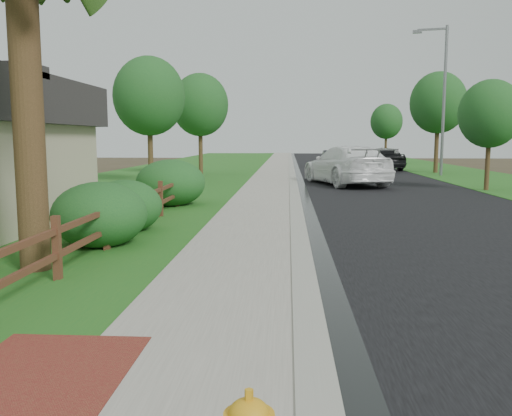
# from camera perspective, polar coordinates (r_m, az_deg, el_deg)

# --- Properties ---
(ground) EXTENTS (120.00, 120.00, 0.00)m
(ground) POSITION_cam_1_polar(r_m,az_deg,el_deg) (6.05, 2.02, -15.31)
(ground) COLOR #3C3520
(road) EXTENTS (8.00, 90.00, 0.02)m
(road) POSITION_cam_1_polar(r_m,az_deg,el_deg) (40.90, 9.67, 3.97)
(road) COLOR black
(road) RESTS_ON ground
(curb) EXTENTS (0.40, 90.00, 0.12)m
(curb) POSITION_cam_1_polar(r_m,az_deg,el_deg) (40.65, 3.77, 4.11)
(curb) COLOR gray
(curb) RESTS_ON ground
(wet_gutter) EXTENTS (0.50, 90.00, 0.00)m
(wet_gutter) POSITION_cam_1_polar(r_m,az_deg,el_deg) (40.66, 4.26, 4.05)
(wet_gutter) COLOR black
(wet_gutter) RESTS_ON road
(sidewalk) EXTENTS (2.20, 90.00, 0.10)m
(sidewalk) POSITION_cam_1_polar(r_m,az_deg,el_deg) (40.66, 1.93, 4.11)
(sidewalk) COLOR gray
(sidewalk) RESTS_ON ground
(grass_strip) EXTENTS (1.60, 90.00, 0.06)m
(grass_strip) POSITION_cam_1_polar(r_m,az_deg,el_deg) (40.76, -0.75, 4.09)
(grass_strip) COLOR #1C621F
(grass_strip) RESTS_ON ground
(lawn_near) EXTENTS (9.00, 90.00, 0.04)m
(lawn_near) POSITION_cam_1_polar(r_m,az_deg,el_deg) (41.45, -7.95, 4.06)
(lawn_near) COLOR #1C621F
(lawn_near) RESTS_ON ground
(verge_far) EXTENTS (6.00, 90.00, 0.04)m
(verge_far) POSITION_cam_1_polar(r_m,az_deg,el_deg) (42.21, 19.05, 3.79)
(verge_far) COLOR #1C621F
(verge_far) RESTS_ON ground
(brick_patch) EXTENTS (1.60, 2.40, 0.11)m
(brick_patch) POSITION_cam_1_polar(r_m,az_deg,el_deg) (5.62, -22.42, -17.12)
(brick_patch) COLOR maroon
(brick_patch) RESTS_ON ground
(ranch_fence) EXTENTS (0.12, 16.92, 1.10)m
(ranch_fence) POSITION_cam_1_polar(r_m,az_deg,el_deg) (12.67, -13.75, -0.65)
(ranch_fence) COLOR #4E2B1A
(ranch_fence) RESTS_ON ground
(white_suv) EXTENTS (4.47, 7.20, 1.95)m
(white_suv) POSITION_cam_1_polar(r_m,az_deg,el_deg) (27.65, 9.49, 4.46)
(white_suv) COLOR white
(white_suv) RESTS_ON road
(dark_car_mid) EXTENTS (2.86, 5.40, 1.75)m
(dark_car_mid) POSITION_cam_1_polar(r_m,az_deg,el_deg) (41.43, 13.20, 5.15)
(dark_car_mid) COLOR black
(dark_car_mid) RESTS_ON road
(dark_car_far) EXTENTS (1.56, 4.12, 1.34)m
(dark_car_far) POSITION_cam_1_polar(r_m,az_deg,el_deg) (45.06, 8.05, 5.17)
(dark_car_far) COLOR black
(dark_car_far) RESTS_ON road
(streetlight) EXTENTS (2.10, 0.64, 9.15)m
(streetlight) POSITION_cam_1_polar(r_m,az_deg,el_deg) (35.92, 18.93, 11.49)
(streetlight) COLOR slate
(streetlight) RESTS_ON ground
(shrub_b) EXTENTS (2.43, 2.43, 1.42)m
(shrub_b) POSITION_cam_1_polar(r_m,az_deg,el_deg) (12.06, -16.15, -0.69)
(shrub_b) COLOR #1C4E20
(shrub_b) RESTS_ON ground
(shrub_c) EXTENTS (1.86, 1.86, 1.32)m
(shrub_c) POSITION_cam_1_polar(r_m,az_deg,el_deg) (13.78, -13.63, 0.17)
(shrub_c) COLOR #1C4E20
(shrub_c) RESTS_ON ground
(shrub_d) EXTENTS (2.66, 2.66, 1.62)m
(shrub_d) POSITION_cam_1_polar(r_m,az_deg,el_deg) (18.85, -8.97, 2.62)
(shrub_d) COLOR #1C4E20
(shrub_d) RESTS_ON ground
(tree_near_left) EXTENTS (3.67, 3.67, 6.50)m
(tree_near_left) POSITION_cam_1_polar(r_m,az_deg,el_deg) (28.80, -11.18, 11.46)
(tree_near_left) COLOR #3C2C18
(tree_near_left) RESTS_ON ground
(tree_near_right) EXTENTS (2.73, 2.73, 4.92)m
(tree_near_right) POSITION_cam_1_polar(r_m,az_deg,el_deg) (26.27, 23.43, 9.07)
(tree_near_right) COLOR #3C2C18
(tree_near_right) RESTS_ON ground
(tree_mid_left) EXTENTS (3.58, 3.58, 6.41)m
(tree_mid_left) POSITION_cam_1_polar(r_m,az_deg,el_deg) (34.88, -5.90, 10.73)
(tree_mid_left) COLOR #3C2C18
(tree_mid_left) RESTS_ON ground
(tree_mid_right) EXTENTS (3.72, 3.72, 6.75)m
(tree_mid_right) POSITION_cam_1_polar(r_m,az_deg,el_deg) (38.65, 18.64, 10.45)
(tree_mid_right) COLOR #3C2C18
(tree_mid_right) RESTS_ON ground
(tree_far_right) EXTENTS (3.07, 3.07, 5.65)m
(tree_far_right) POSITION_cam_1_polar(r_m,az_deg,el_deg) (54.29, 13.57, 8.84)
(tree_far_right) COLOR #3C2C18
(tree_far_right) RESTS_ON ground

